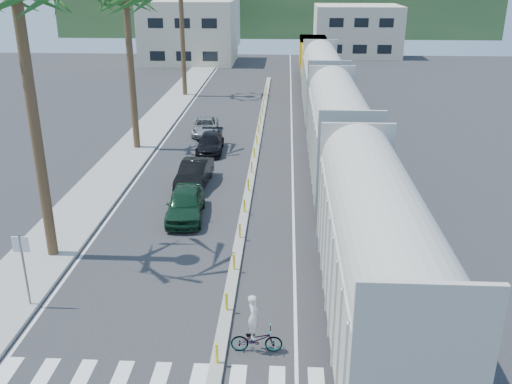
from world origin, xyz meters
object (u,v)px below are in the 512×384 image
(street_sign, at_px, (23,260))
(car_lead, at_px, (185,204))
(car_second, at_px, (194,173))
(cyclist, at_px, (256,333))

(street_sign, height_order, car_lead, street_sign)
(car_lead, relative_size, car_second, 1.02)
(car_second, bearing_deg, car_lead, -82.68)
(car_lead, xyz_separation_m, car_second, (-0.27, 4.67, -0.04))
(street_sign, bearing_deg, car_lead, 62.74)
(street_sign, distance_m, car_lead, 9.61)
(car_lead, bearing_deg, car_second, 89.13)
(car_second, bearing_deg, cyclist, -70.01)
(car_second, xyz_separation_m, cyclist, (4.38, -15.29, -0.04))
(street_sign, height_order, car_second, street_sign)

